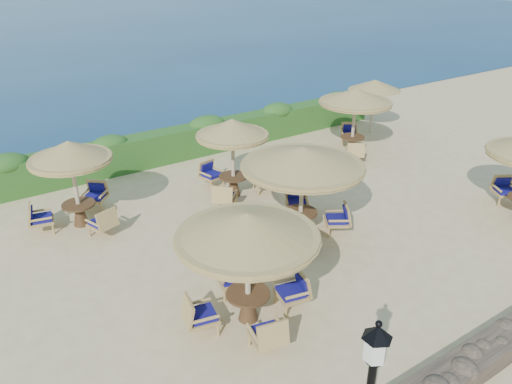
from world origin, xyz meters
name	(u,v)px	position (x,y,z in m)	size (l,w,h in m)	color
ground	(311,226)	(0.00, 0.00, 0.00)	(120.00, 120.00, 0.00)	#D3BA85
hedge	(197,140)	(0.00, 7.20, 0.60)	(18.00, 0.90, 1.20)	#204B18
stone_wall	(506,340)	(0.00, -6.20, 0.22)	(15.00, 0.65, 0.44)	brown
extra_parasol	(375,85)	(7.80, 5.20, 2.17)	(2.30, 2.30, 2.41)	tan
cafe_set_0	(248,246)	(-3.86, -2.48, 1.88)	(3.05, 3.05, 2.65)	tan
cafe_set_1	(302,171)	(-0.54, -0.15, 1.96)	(3.45, 3.45, 2.65)	tan
cafe_set_3	(72,170)	(-5.66, 3.90, 1.78)	(2.63, 2.72, 2.65)	tan
cafe_set_4	(233,145)	(-0.80, 3.10, 1.79)	(2.70, 2.66, 2.65)	tan
cafe_set_5	(355,104)	(5.26, 3.78, 2.03)	(2.88, 2.88, 2.65)	tan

